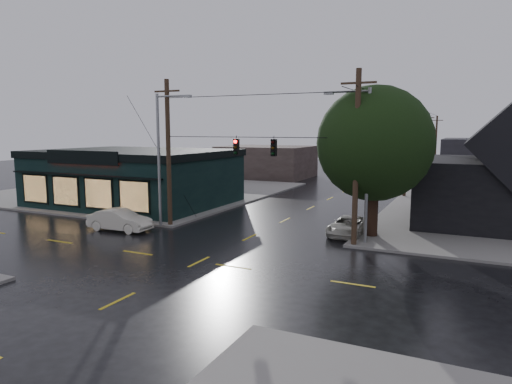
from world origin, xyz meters
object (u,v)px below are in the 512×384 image
at_px(corner_tree, 375,144).
at_px(utility_pole_nw, 170,226).
at_px(suv_silver, 348,226).
at_px(utility_pole_ne, 354,247).
at_px(sedan_cream, 120,220).

relative_size(corner_tree, utility_pole_nw, 0.92).
relative_size(corner_tree, suv_silver, 2.15).
bearing_deg(utility_pole_ne, utility_pole_nw, 180.00).
xyz_separation_m(utility_pole_ne, sedan_cream, (-15.24, -2.59, 0.74)).
height_order(corner_tree, utility_pole_nw, corner_tree).
xyz_separation_m(corner_tree, utility_pole_nw, (-13.50, -2.66, -5.91)).
height_order(sedan_cream, suv_silver, sedan_cream).
relative_size(utility_pole_ne, sedan_cream, 2.27).
height_order(corner_tree, suv_silver, corner_tree).
relative_size(utility_pole_nw, suv_silver, 2.34).
relative_size(utility_pole_nw, utility_pole_ne, 1.00).
distance_m(utility_pole_nw, sedan_cream, 3.51).
distance_m(sedan_cream, suv_silver, 15.17).
bearing_deg(sedan_cream, suv_silver, -72.27).
xyz_separation_m(corner_tree, suv_silver, (-1.53, 0.05, -5.31)).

